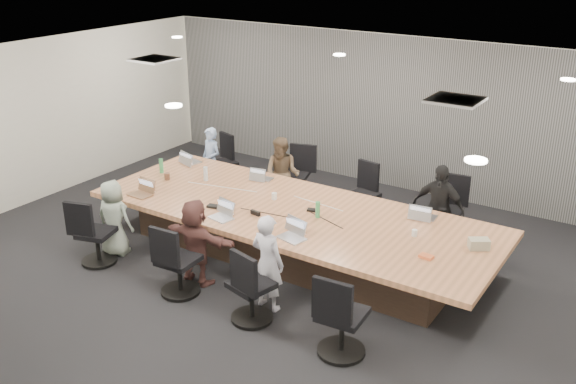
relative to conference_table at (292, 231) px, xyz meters
The scene contains 38 objects.
floor 0.64m from the conference_table, 90.00° to the right, with size 10.00×8.00×0.00m, color black.
ceiling 2.45m from the conference_table, 90.00° to the right, with size 10.00×8.00×0.00m, color white.
wall_back 3.64m from the conference_table, 90.00° to the left, with size 10.00×2.80×0.00m, color beige.
wall_front 4.61m from the conference_table, 90.00° to the right, with size 10.00×2.80×0.00m, color beige.
wall_left 5.12m from the conference_table, behind, with size 8.00×2.80×0.00m, color beige.
curtain 3.56m from the conference_table, 90.00° to the left, with size 9.80×0.04×2.80m, color slate.
conference_table is the anchor object (origin of this frame).
chair_0 3.11m from the conference_table, 146.88° to the left, with size 0.50×0.50×0.74m, color black, non-canonical shape.
chair_1 2.00m from the conference_table, 121.81° to the left, with size 0.59×0.59×0.88m, color black, non-canonical shape.
chair_2 1.73m from the conference_table, 79.47° to the left, with size 0.50×0.50×0.74m, color black, non-canonical shape.
chair_3 2.41m from the conference_table, 44.96° to the left, with size 0.58×0.58×0.87m, color black, non-canonical shape.
chair_4 2.80m from the conference_table, 142.64° to the right, with size 0.54×0.54×0.79m, color black, non-canonical shape.
chair_5 1.83m from the conference_table, 111.33° to the right, with size 0.55×0.55×0.82m, color black, non-canonical shape.
chair_6 1.77m from the conference_table, 73.39° to the right, with size 0.55×0.55×0.82m, color black, non-canonical shape.
chair_7 2.45m from the conference_table, 44.04° to the right, with size 0.58×0.58×0.86m, color black, non-canonical shape.
person_0 2.94m from the conference_table, 152.61° to the left, with size 0.44×0.29×1.21m, color #94B1E1.
laptop_0 2.75m from the conference_table, 162.93° to the left, with size 0.36×0.25×0.02m, color #B2B2B7.
person_1 1.73m from the conference_table, 127.99° to the left, with size 0.63×0.49×1.29m, color brown.
laptop_1 1.37m from the conference_table, 142.81° to the left, with size 0.28×0.20×0.02m, color #B2B2B7.
person_3 2.19m from the conference_table, 38.41° to the left, with size 0.79×0.33×1.36m, color black.
laptop_3 1.91m from the conference_table, 25.17° to the left, with size 0.33×0.22×0.02m, color #B2B2B7.
person_4 2.61m from the conference_table, 148.77° to the right, with size 0.56×0.37×1.15m, color gray.
laptop_4 2.39m from the conference_table, 160.24° to the right, with size 0.34×0.24×0.02m, color #8C6647.
person_5 1.52m from the conference_table, 116.18° to the right, with size 1.12×0.36×1.21m, color brown.
laptop_5 1.10m from the conference_table, 129.68° to the right, with size 0.33×0.23×0.02m, color #B2B2B7.
person_6 1.46m from the conference_table, 69.41° to the right, with size 0.47×0.31×1.28m, color silver.
laptop_6 1.01m from the conference_table, 57.62° to the right, with size 0.35×0.24×0.02m, color #B2B2B7.
bottle_green_left 2.69m from the conference_table, behind, with size 0.07×0.07×0.24m, color #3D9D56.
bottle_green_right 0.64m from the conference_table, ahead, with size 0.07×0.07×0.23m, color #3D9D56.
bottle_clear 1.87m from the conference_table, behind, with size 0.07×0.07×0.23m, color silver.
cup_white_far 0.61m from the conference_table, 156.15° to the left, with size 0.08×0.08×0.10m, color white.
cup_white_near 1.87m from the conference_table, ahead, with size 0.07×0.07×0.09m, color white.
mug_brown 2.39m from the conference_table, behind, with size 0.09×0.09×0.11m, color brown.
mic_left 1.20m from the conference_table, 151.65° to the right, with size 0.16×0.11×0.03m, color black.
mic_right 0.46m from the conference_table, 25.07° to the left, with size 0.14×0.09×0.03m, color black.
stapler 0.66m from the conference_table, 127.70° to the right, with size 0.16×0.04×0.06m, color black.
canvas_bag 2.69m from the conference_table, ahead, with size 0.25×0.15×0.14m, color #B1AA8C.
snack_packet 2.24m from the conference_table, ahead, with size 0.17×0.11×0.04m, color #D96132.
Camera 1 is at (4.56, -6.64, 4.44)m, focal length 40.00 mm.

